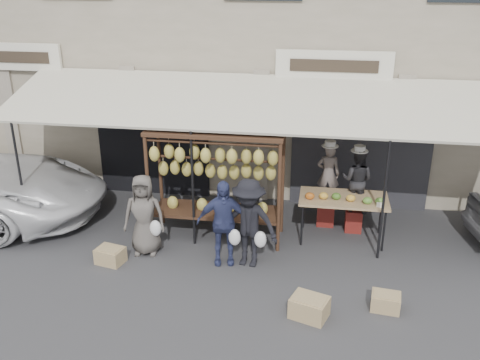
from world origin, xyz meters
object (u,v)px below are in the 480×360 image
object	(u,v)px
customer_mid	(223,223)
crate_far	(110,256)
customer_left	(144,215)
vendor_left	(328,174)
vendor_right	(357,180)
produce_table	(344,200)
crate_near_a	(309,307)
customer_right	(249,223)
crate_near_b	(386,302)
banana_rack	(216,164)

from	to	relation	value
customer_mid	crate_far	xyz separation A→B (m)	(-2.04, -0.36, -0.66)
customer_left	crate_far	world-z (taller)	customer_left
vendor_left	customer_mid	distance (m)	2.62
vendor_right	produce_table	bearing A→B (deg)	77.36
crate_near_a	customer_left	bearing A→B (deg)	153.93
customer_mid	vendor_right	bearing A→B (deg)	23.39
vendor_right	customer_left	world-z (taller)	vendor_right
customer_right	crate_near_b	xyz separation A→B (m)	(2.34, -1.02, -0.70)
banana_rack	produce_table	xyz separation A→B (m)	(2.45, 0.29, -0.70)
vendor_right	customer_left	xyz separation A→B (m)	(-3.91, -1.52, -0.33)
customer_left	vendor_right	bearing A→B (deg)	14.65
crate_near_a	crate_far	bearing A→B (deg)	163.93
banana_rack	customer_left	bearing A→B (deg)	-146.87
produce_table	vendor_right	world-z (taller)	vendor_right
customer_left	crate_near_b	xyz separation A→B (m)	(4.32, -1.15, -0.65)
customer_right	crate_near_a	size ratio (longest dim) A/B	3.00
vendor_left	customer_right	distance (m)	2.32
banana_rack	crate_near_a	xyz separation A→B (m)	(1.93, -2.32, -1.40)
produce_table	customer_left	xyz separation A→B (m)	(-3.66, -1.07, -0.09)
vendor_left	crate_near_a	world-z (taller)	vendor_left
produce_table	crate_near_a	world-z (taller)	produce_table
customer_left	customer_right	bearing A→B (deg)	-10.39
customer_right	crate_far	world-z (taller)	customer_right
vendor_left	crate_near_a	bearing A→B (deg)	88.46
vendor_right	banana_rack	bearing A→B (deg)	31.64
customer_left	crate_far	xyz separation A→B (m)	(-0.53, -0.48, -0.64)
customer_mid	produce_table	bearing A→B (deg)	18.04
banana_rack	crate_near_a	size ratio (longest dim) A/B	4.70
customer_mid	crate_near_b	distance (m)	3.07
vendor_right	crate_near_a	distance (m)	3.29
banana_rack	vendor_right	distance (m)	2.84
banana_rack	crate_far	size ratio (longest dim) A/B	5.39
customer_right	crate_far	size ratio (longest dim) A/B	3.44
crate_near_b	vendor_right	bearing A→B (deg)	98.74
vendor_right	crate_far	distance (m)	4.96
banana_rack	customer_left	world-z (taller)	banana_rack
banana_rack	produce_table	distance (m)	2.57
customer_mid	crate_near_b	xyz separation A→B (m)	(2.81, -1.03, -0.67)
customer_left	crate_far	distance (m)	0.96
crate_near_a	banana_rack	bearing A→B (deg)	129.72
crate_near_b	customer_left	bearing A→B (deg)	165.10
vendor_left	crate_near_a	distance (m)	3.40
crate_near_b	crate_far	size ratio (longest dim) A/B	0.93
vendor_left	crate_near_a	size ratio (longest dim) A/B	2.30
customer_left	customer_mid	size ratio (longest dim) A/B	0.98
banana_rack	crate_far	world-z (taller)	banana_rack
customer_mid	customer_left	bearing A→B (deg)	164.48
produce_table	crate_near_b	size ratio (longest dim) A/B	3.79
customer_mid	crate_near_b	bearing A→B (deg)	-31.08
produce_table	customer_mid	size ratio (longest dim) A/B	1.06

